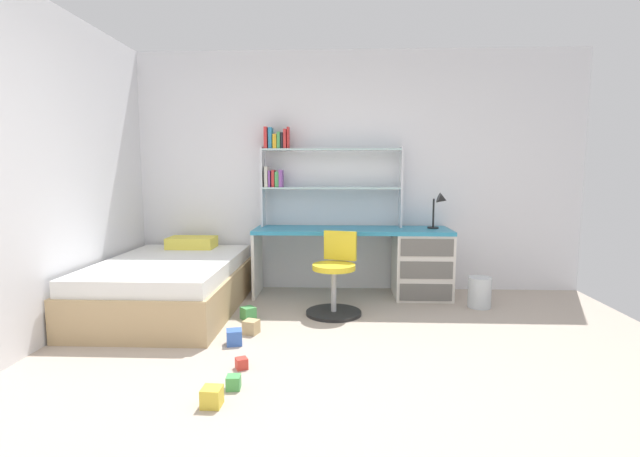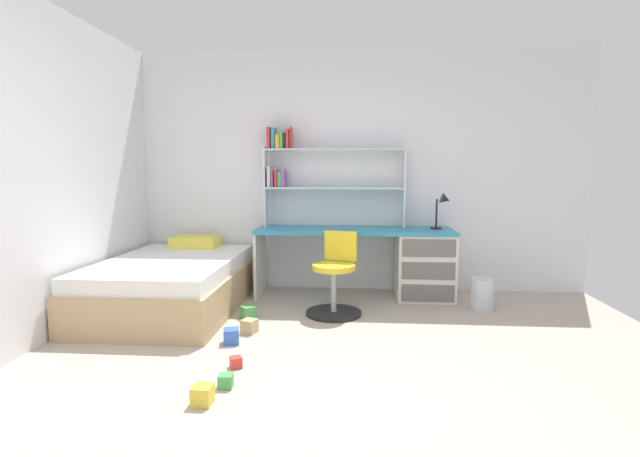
% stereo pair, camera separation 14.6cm
% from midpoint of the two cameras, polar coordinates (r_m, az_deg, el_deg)
% --- Properties ---
extents(ground_plane, '(5.43, 6.40, 0.02)m').
position_cam_midpoint_polar(ground_plane, '(2.89, -0.14, -20.69)').
color(ground_plane, '#B2A393').
extents(room_shell, '(5.43, 6.40, 2.65)m').
position_cam_midpoint_polar(room_shell, '(4.03, -16.93, 6.59)').
color(room_shell, silver).
rests_on(room_shell, ground_plane).
extents(desk, '(2.07, 0.59, 0.73)m').
position_cam_midpoint_polar(desk, '(5.06, 9.33, -3.67)').
color(desk, teal).
rests_on(desk, ground_plane).
extents(bookshelf_hutch, '(1.53, 0.22, 1.08)m').
position_cam_midpoint_polar(bookshelf_hutch, '(5.13, -2.00, 7.37)').
color(bookshelf_hutch, silver).
rests_on(bookshelf_hutch, desk).
extents(desk_lamp, '(0.20, 0.17, 0.38)m').
position_cam_midpoint_polar(desk_lamp, '(5.05, 13.65, 2.82)').
color(desk_lamp, black).
rests_on(desk_lamp, desk).
extents(swivel_chair, '(0.52, 0.52, 0.77)m').
position_cam_midpoint_polar(swivel_chair, '(4.40, 0.87, -6.59)').
color(swivel_chair, black).
rests_on(swivel_chair, ground_plane).
extents(bed_platform, '(1.24, 1.88, 0.62)m').
position_cam_midpoint_polar(bed_platform, '(4.75, -18.61, -6.55)').
color(bed_platform, tan).
rests_on(bed_platform, ground_plane).
extents(waste_bin, '(0.22, 0.22, 0.30)m').
position_cam_midpoint_polar(waste_bin, '(4.87, 18.07, -7.41)').
color(waste_bin, silver).
rests_on(waste_bin, ground_plane).
extents(toy_block_natural_0, '(0.14, 0.14, 0.11)m').
position_cam_midpoint_polar(toy_block_natural_0, '(3.99, -9.45, -11.77)').
color(toy_block_natural_0, tan).
rests_on(toy_block_natural_0, ground_plane).
extents(toy_block_blue_1, '(0.14, 0.14, 0.12)m').
position_cam_midpoint_polar(toy_block_blue_1, '(3.78, -11.54, -12.87)').
color(toy_block_blue_1, '#3860B7').
rests_on(toy_block_blue_1, ground_plane).
extents(toy_block_red_2, '(0.10, 0.10, 0.07)m').
position_cam_midpoint_polar(toy_block_red_2, '(3.35, -10.83, -15.86)').
color(toy_block_red_2, red).
rests_on(toy_block_red_2, ground_plane).
extents(toy_block_yellow_3, '(0.11, 0.11, 0.11)m').
position_cam_midpoint_polar(toy_block_yellow_3, '(2.91, -14.54, -19.27)').
color(toy_block_yellow_3, gold).
rests_on(toy_block_yellow_3, ground_plane).
extents(toy_block_green_4, '(0.09, 0.09, 0.08)m').
position_cam_midpoint_polar(toy_block_green_4, '(3.08, -11.91, -17.90)').
color(toy_block_green_4, '#479E51').
rests_on(toy_block_green_4, ground_plane).
extents(toy_block_green_5, '(0.16, 0.16, 0.11)m').
position_cam_midpoint_polar(toy_block_green_5, '(4.36, -9.71, -10.15)').
color(toy_block_green_5, '#479E51').
rests_on(toy_block_green_5, ground_plane).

